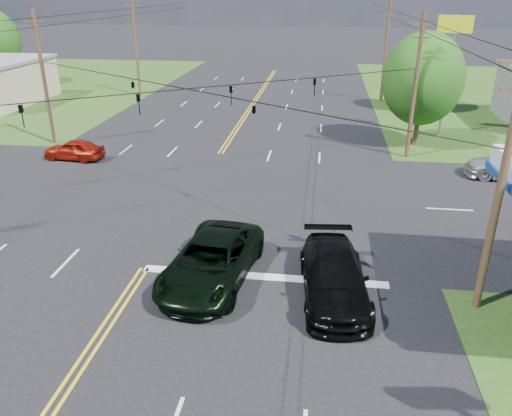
# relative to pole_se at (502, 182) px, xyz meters

# --- Properties ---
(ground) EXTENTS (280.00, 280.00, 0.00)m
(ground) POSITION_rel_pole_se_xyz_m (-13.00, 9.00, -4.92)
(ground) COLOR black
(ground) RESTS_ON ground
(stop_bar) EXTENTS (10.00, 0.50, 0.02)m
(stop_bar) POSITION_rel_pole_se_xyz_m (-8.00, 1.00, -4.92)
(stop_bar) COLOR silver
(stop_bar) RESTS_ON ground
(pole_se) EXTENTS (1.60, 0.28, 9.50)m
(pole_se) POSITION_rel_pole_se_xyz_m (0.00, 0.00, 0.00)
(pole_se) COLOR #43281C
(pole_se) RESTS_ON ground
(pole_nw) EXTENTS (1.60, 0.28, 9.50)m
(pole_nw) POSITION_rel_pole_se_xyz_m (-26.00, 18.00, 0.00)
(pole_nw) COLOR #43281C
(pole_nw) RESTS_ON ground
(pole_ne) EXTENTS (1.60, 0.28, 9.50)m
(pole_ne) POSITION_rel_pole_se_xyz_m (0.00, 18.00, 0.00)
(pole_ne) COLOR #43281C
(pole_ne) RESTS_ON ground
(pole_left_far) EXTENTS (1.60, 0.28, 10.00)m
(pole_left_far) POSITION_rel_pole_se_xyz_m (-26.00, 37.00, 0.25)
(pole_left_far) COLOR #43281C
(pole_left_far) RESTS_ON ground
(pole_right_far) EXTENTS (1.60, 0.28, 10.00)m
(pole_right_far) POSITION_rel_pole_se_xyz_m (0.00, 37.00, 0.25)
(pole_right_far) COLOR #43281C
(pole_right_far) RESTS_ON ground
(span_wire_signals) EXTENTS (26.00, 18.00, 1.13)m
(span_wire_signals) POSITION_rel_pole_se_xyz_m (-13.00, 9.00, 1.08)
(span_wire_signals) COLOR black
(span_wire_signals) RESTS_ON ground
(power_lines) EXTENTS (26.04, 100.00, 0.64)m
(power_lines) POSITION_rel_pole_se_xyz_m (-13.00, 7.00, 3.68)
(power_lines) COLOR black
(power_lines) RESTS_ON ground
(tree_right_a) EXTENTS (5.70, 5.70, 8.18)m
(tree_right_a) POSITION_rel_pole_se_xyz_m (1.00, 21.00, -0.05)
(tree_right_a) COLOR #43281C
(tree_right_a) RESTS_ON ground
(tree_right_b) EXTENTS (4.94, 4.94, 7.09)m
(tree_right_b) POSITION_rel_pole_se_xyz_m (3.50, 33.00, -0.70)
(tree_right_b) COLOR #43281C
(tree_right_b) RESTS_ON ground
(pickup_dkgreen) EXTENTS (3.71, 6.68, 1.77)m
(pickup_dkgreen) POSITION_rel_pole_se_xyz_m (-10.00, 0.50, -4.03)
(pickup_dkgreen) COLOR black
(pickup_dkgreen) RESTS_ON ground
(suv_black) EXTENTS (2.92, 6.04, 1.70)m
(suv_black) POSITION_rel_pole_se_xyz_m (-5.22, 0.02, -4.07)
(suv_black) COLOR black
(suv_black) RESTS_ON ground
(sedan_red) EXTENTS (4.21, 2.00, 1.39)m
(sedan_red) POSITION_rel_pole_se_xyz_m (-22.64, 14.50, -4.22)
(sedan_red) COLOR maroon
(sedan_red) RESTS_ON ground
(polesign_ne) EXTENTS (2.45, 0.90, 8.99)m
(polesign_ne) POSITION_rel_pole_se_xyz_m (3.36, 24.05, 2.22)
(polesign_ne) COLOR #A5A5AA
(polesign_ne) RESTS_ON ground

